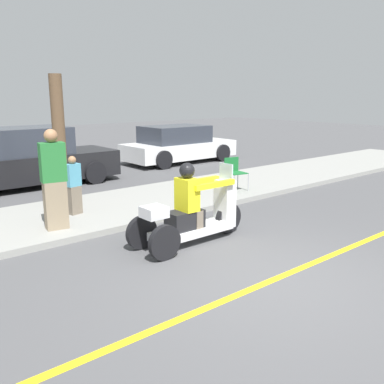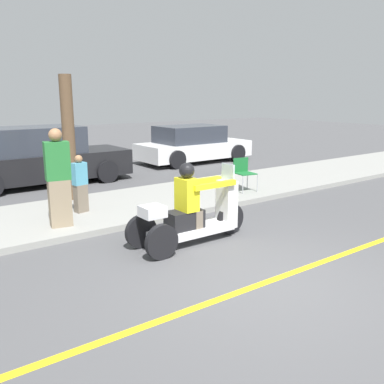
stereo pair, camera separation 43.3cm
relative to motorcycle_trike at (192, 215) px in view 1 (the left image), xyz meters
The scene contains 10 objects.
ground_plane 1.96m from the motorcycle_trike, 94.21° to the right, with size 60.00×60.00×0.00m, color #4C4C4F.
lane_stripe 1.95m from the motorcycle_trike, 90.20° to the right, with size 24.00×0.12×0.01m.
sidewalk_strip 2.75m from the motorcycle_trike, 92.93° to the left, with size 28.00×2.80×0.12m.
motorcycle_trike is the anchor object (origin of this frame).
spectator_mid_group 2.80m from the motorcycle_trike, 109.38° to the left, with size 0.31×0.23×1.19m.
spectator_near_curb 2.56m from the motorcycle_trike, 129.74° to the left, with size 0.47×0.33×1.81m.
folding_chair_curbside 3.85m from the motorcycle_trike, 33.96° to the left, with size 0.53×0.53×0.82m.
parked_car_lot_far 6.53m from the motorcycle_trike, 95.00° to the left, with size 4.85×1.94×1.64m.
parked_car_lot_center 9.00m from the motorcycle_trike, 53.45° to the left, with size 4.30×1.99×1.37m.
tree_trunk 4.04m from the motorcycle_trike, 99.64° to the left, with size 0.28×0.28×2.83m.
Camera 1 is at (-4.38, -3.50, 2.52)m, focal length 40.00 mm.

